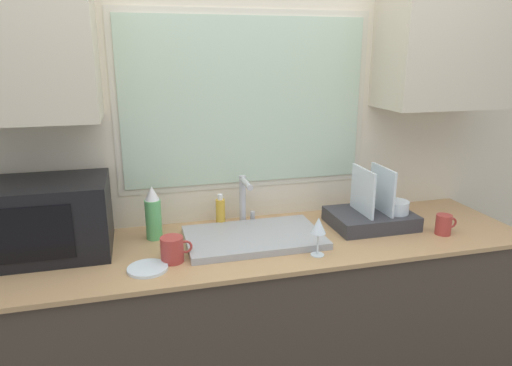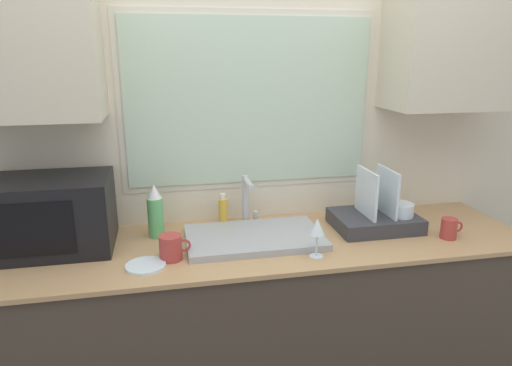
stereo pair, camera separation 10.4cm
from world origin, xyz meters
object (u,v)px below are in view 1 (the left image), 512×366
Objects in this scene: faucet at (244,197)px; soap_bottle at (220,212)px; dish_rack at (373,214)px; spray_bottle at (153,214)px; wine_glass at (318,227)px; microwave at (46,218)px; mug_near_sink at (173,249)px.

soap_bottle is (-0.12, 0.01, -0.07)m from faucet.
dish_rack is 1.04m from spray_bottle.
spray_bottle is (-0.43, -0.06, -0.03)m from faucet.
dish_rack is 2.34× the size of wine_glass.
spray_bottle reaches higher than wine_glass.
mug_near_sink is (0.49, -0.21, -0.10)m from microwave.
soap_bottle is at bearing 175.42° from faucet.
faucet is 0.87m from microwave.
microwave is 2.02× the size of spray_bottle.
spray_bottle reaches higher than mug_near_sink.
microwave reaches higher than spray_bottle.
dish_rack is at bearing -15.12° from faucet.
wine_glass is at bearing -51.81° from soap_bottle.
microwave is 3.90× the size of mug_near_sink.
spray_bottle is 0.33m from soap_bottle.
faucet is 1.47× the size of wine_glass.
soap_bottle is 0.41m from mug_near_sink.
faucet is at bearing 117.47° from wine_glass.
soap_bottle is (0.32, 0.06, -0.05)m from spray_bottle.
dish_rack is 0.99m from mug_near_sink.
spray_bottle is 1.50× the size of soap_bottle.
microwave reaches higher than faucet.
wine_glass is (-0.39, -0.25, 0.07)m from dish_rack.
dish_rack is at bearing 32.61° from wine_glass.
microwave is at bearing 156.62° from mug_near_sink.
microwave is 0.55m from mug_near_sink.
mug_near_sink is 0.60m from wine_glass.
faucet is 0.46m from wine_glass.
mug_near_sink is at bearing -76.88° from spray_bottle.
dish_rack reaches higher than spray_bottle.
wine_glass reaches higher than mug_near_sink.
dish_rack is (0.60, -0.16, -0.09)m from faucet.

